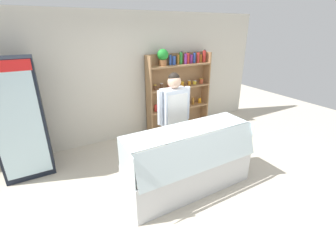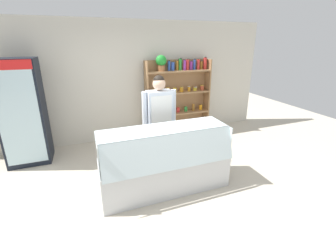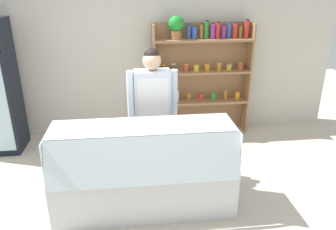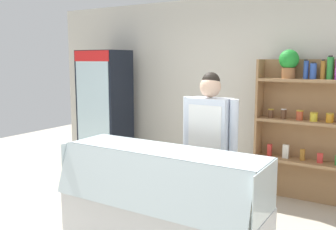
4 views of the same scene
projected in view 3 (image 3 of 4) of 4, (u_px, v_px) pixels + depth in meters
ground_plane at (142, 211)px, 3.71m from camera, size 12.00×12.00×0.00m
back_wall at (133, 52)px, 5.35m from camera, size 6.80×0.10×2.70m
shelving_unit at (200, 69)px, 5.35m from camera, size 1.60×0.29×1.95m
deli_display_case at (144, 184)px, 3.66m from camera, size 1.97×0.72×1.01m
shop_clerk at (153, 104)px, 4.07m from camera, size 0.62×0.25×1.70m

